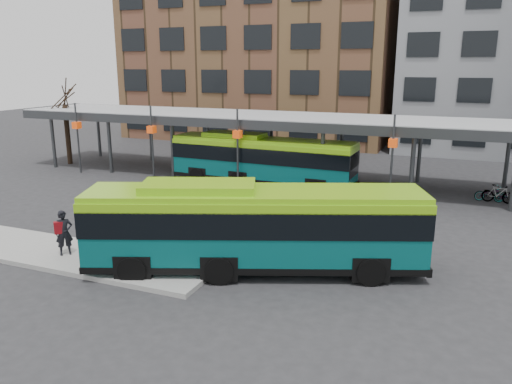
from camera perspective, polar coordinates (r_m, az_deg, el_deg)
name	(u,v)px	position (r m, az deg, el deg)	size (l,w,h in m)	color
ground	(209,247)	(20.81, -5.44, -6.30)	(120.00, 120.00, 0.00)	#28282B
boarding_island	(51,251)	(21.63, -22.38, -6.30)	(14.00, 3.00, 0.18)	gray
canopy	(301,121)	(31.64, 5.16, 8.13)	(40.00, 6.53, 4.80)	#999B9E
tree	(67,132)	(40.15, -20.76, 6.47)	(1.64, 1.64, 5.60)	black
building_brick	(264,27)	(52.92, 0.90, 18.38)	(26.00, 14.00, 22.00)	brown
bus_front	(253,226)	(17.91, -0.30, -3.87)	(12.10, 6.68, 3.30)	#074E4E
bus_rear	(262,159)	(30.98, 0.67, 3.84)	(11.61, 2.93, 3.18)	#074E4E
pedestrian	(64,233)	(20.55, -21.11, -4.34)	(0.75, 0.76, 1.76)	black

